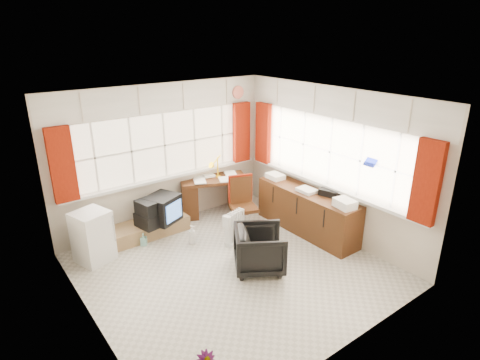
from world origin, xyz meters
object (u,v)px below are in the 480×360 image
(radiator, at_px, (235,231))
(task_chair, at_px, (242,203))
(credenza, at_px, (307,211))
(tv_bench, at_px, (148,229))
(mini_fridge, at_px, (93,237))
(desk, at_px, (214,193))
(desk_lamp, at_px, (218,162))
(crt_tv, at_px, (163,208))
(office_chair, at_px, (260,249))

(radiator, bearing_deg, task_chair, 37.13)
(credenza, bearing_deg, tv_bench, 146.30)
(mini_fridge, bearing_deg, desk, 7.79)
(desk_lamp, bearing_deg, mini_fridge, -172.54)
(desk_lamp, height_order, tv_bench, desk_lamp)
(radiator, height_order, credenza, credenza)
(radiator, xyz_separation_m, tv_bench, (-1.04, 1.12, -0.11))
(task_chair, bearing_deg, crt_tv, 147.18)
(radiator, bearing_deg, desk_lamp, 68.03)
(desk, height_order, mini_fridge, mini_fridge)
(desk, relative_size, task_chair, 1.35)
(desk_lamp, relative_size, office_chair, 0.59)
(office_chair, relative_size, radiator, 1.27)
(desk_lamp, distance_m, credenza, 1.88)
(desk, xyz_separation_m, tv_bench, (-1.41, -0.08, -0.27))
(desk, height_order, desk_lamp, desk_lamp)
(credenza, relative_size, crt_tv, 3.08)
(office_chair, bearing_deg, tv_bench, 56.71)
(desk_lamp, xyz_separation_m, tv_bench, (-1.52, -0.08, -0.88))
(task_chair, distance_m, tv_bench, 1.68)
(desk, xyz_separation_m, crt_tv, (-1.16, -0.21, 0.08))
(credenza, distance_m, tv_bench, 2.75)
(radiator, bearing_deg, desk, 72.54)
(radiator, xyz_separation_m, mini_fridge, (-2.02, 0.87, 0.17))
(desk, relative_size, credenza, 0.69)
(task_chair, bearing_deg, office_chair, -114.91)
(radiator, distance_m, crt_tv, 1.29)
(desk, bearing_deg, mini_fridge, -172.21)
(mini_fridge, bearing_deg, radiator, -23.36)
(credenza, height_order, crt_tv, credenza)
(desk, relative_size, tv_bench, 0.98)
(task_chair, height_order, office_chair, task_chair)
(office_chair, relative_size, mini_fridge, 0.89)
(crt_tv, height_order, mini_fridge, mini_fridge)
(task_chair, bearing_deg, desk_lamp, 81.71)
(crt_tv, bearing_deg, task_chair, -32.82)
(credenza, bearing_deg, mini_fridge, 158.66)
(desk, distance_m, radiator, 1.27)
(task_chair, height_order, tv_bench, task_chair)
(credenza, bearing_deg, crt_tv, 145.48)
(task_chair, relative_size, mini_fridge, 1.27)
(task_chair, xyz_separation_m, crt_tv, (-1.13, 0.73, -0.06))
(task_chair, distance_m, credenza, 1.13)
(credenza, relative_size, mini_fridge, 2.49)
(crt_tv, bearing_deg, desk, 10.10)
(task_chair, distance_m, mini_fridge, 2.44)
(office_chair, height_order, credenza, credenza)
(crt_tv, distance_m, mini_fridge, 1.24)
(credenza, bearing_deg, office_chair, -163.10)
(office_chair, relative_size, tv_bench, 0.51)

